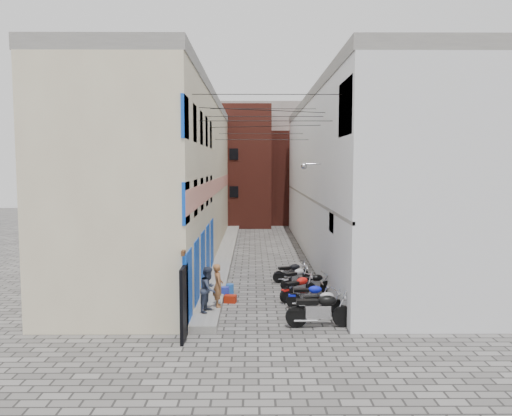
{
  "coord_description": "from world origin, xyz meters",
  "views": [
    {
      "loc": [
        -0.49,
        -14.83,
        5.17
      ],
      "look_at": [
        -0.33,
        10.08,
        3.0
      ],
      "focal_mm": 35.0,
      "sensor_mm": 36.0,
      "label": 1
    }
  ],
  "objects_px": {
    "red_crate": "(230,299)",
    "person_b": "(209,289)",
    "motorcycle_f": "(296,276)",
    "motorcycle_g": "(291,271)",
    "motorcycle_d": "(298,287)",
    "water_jug_far": "(230,290)",
    "motorcycle_b": "(321,302)",
    "motorcycle_c": "(310,294)",
    "motorcycle_e": "(313,282)",
    "water_jug_near": "(225,293)",
    "person_a": "(218,285)",
    "motorcycle_a": "(320,308)"
  },
  "relations": [
    {
      "from": "red_crate",
      "to": "person_b",
      "type": "bearing_deg",
      "value": -108.38
    },
    {
      "from": "motorcycle_f",
      "to": "motorcycle_g",
      "type": "bearing_deg",
      "value": 146.29
    },
    {
      "from": "motorcycle_d",
      "to": "red_crate",
      "type": "distance_m",
      "value": 2.64
    },
    {
      "from": "motorcycle_g",
      "to": "water_jug_far",
      "type": "xyz_separation_m",
      "value": [
        -2.59,
        -2.34,
        -0.25
      ]
    },
    {
      "from": "person_b",
      "to": "water_jug_far",
      "type": "height_order",
      "value": "person_b"
    },
    {
      "from": "motorcycle_b",
      "to": "person_b",
      "type": "relative_size",
      "value": 1.18
    },
    {
      "from": "motorcycle_c",
      "to": "motorcycle_d",
      "type": "bearing_deg",
      "value": -164.65
    },
    {
      "from": "motorcycle_d",
      "to": "person_b",
      "type": "relative_size",
      "value": 1.19
    },
    {
      "from": "motorcycle_c",
      "to": "motorcycle_f",
      "type": "distance_m",
      "value": 2.93
    },
    {
      "from": "motorcycle_e",
      "to": "motorcycle_g",
      "type": "distance_m",
      "value": 2.2
    },
    {
      "from": "motorcycle_f",
      "to": "water_jug_near",
      "type": "height_order",
      "value": "motorcycle_f"
    },
    {
      "from": "person_a",
      "to": "water_jug_near",
      "type": "distance_m",
      "value": 1.94
    },
    {
      "from": "motorcycle_a",
      "to": "red_crate",
      "type": "relative_size",
      "value": 4.93
    },
    {
      "from": "motorcycle_f",
      "to": "motorcycle_a",
      "type": "bearing_deg",
      "value": -37.17
    },
    {
      "from": "person_b",
      "to": "water_jug_far",
      "type": "xyz_separation_m",
      "value": [
        0.58,
        2.85,
        -0.77
      ]
    },
    {
      "from": "motorcycle_c",
      "to": "motorcycle_g",
      "type": "xyz_separation_m",
      "value": [
        -0.38,
        4.0,
        -0.01
      ]
    },
    {
      "from": "motorcycle_b",
      "to": "person_b",
      "type": "bearing_deg",
      "value": -100.16
    },
    {
      "from": "motorcycle_b",
      "to": "motorcycle_c",
      "type": "xyz_separation_m",
      "value": [
        -0.27,
        1.07,
        -0.02
      ]
    },
    {
      "from": "motorcycle_a",
      "to": "person_a",
      "type": "distance_m",
      "value": 3.68
    },
    {
      "from": "motorcycle_f",
      "to": "motorcycle_c",
      "type": "bearing_deg",
      "value": -35.84
    },
    {
      "from": "motorcycle_e",
      "to": "person_b",
      "type": "relative_size",
      "value": 1.11
    },
    {
      "from": "motorcycle_b",
      "to": "motorcycle_f",
      "type": "bearing_deg",
      "value": 175.3
    },
    {
      "from": "motorcycle_f",
      "to": "water_jug_far",
      "type": "relative_size",
      "value": 3.54
    },
    {
      "from": "motorcycle_e",
      "to": "motorcycle_g",
      "type": "xyz_separation_m",
      "value": [
        -0.7,
        2.09,
        -0.0
      ]
    },
    {
      "from": "motorcycle_a",
      "to": "motorcycle_b",
      "type": "bearing_deg",
      "value": 167.59
    },
    {
      "from": "motorcycle_a",
      "to": "motorcycle_c",
      "type": "relative_size",
      "value": 1.27
    },
    {
      "from": "motorcycle_f",
      "to": "person_a",
      "type": "relative_size",
      "value": 1.14
    },
    {
      "from": "motorcycle_g",
      "to": "person_a",
      "type": "bearing_deg",
      "value": -49.63
    },
    {
      "from": "motorcycle_b",
      "to": "red_crate",
      "type": "height_order",
      "value": "motorcycle_b"
    },
    {
      "from": "motorcycle_c",
      "to": "motorcycle_d",
      "type": "distance_m",
      "value": 1.11
    },
    {
      "from": "motorcycle_e",
      "to": "person_a",
      "type": "xyz_separation_m",
      "value": [
        -3.6,
        -2.55,
        0.51
      ]
    },
    {
      "from": "motorcycle_b",
      "to": "person_b",
      "type": "distance_m",
      "value": 3.85
    },
    {
      "from": "red_crate",
      "to": "motorcycle_f",
      "type": "bearing_deg",
      "value": 39.37
    },
    {
      "from": "motorcycle_c",
      "to": "water_jug_far",
      "type": "xyz_separation_m",
      "value": [
        -2.97,
        1.65,
        -0.26
      ]
    },
    {
      "from": "motorcycle_g",
      "to": "water_jug_near",
      "type": "distance_m",
      "value": 3.97
    },
    {
      "from": "motorcycle_d",
      "to": "motorcycle_g",
      "type": "relative_size",
      "value": 1.08
    },
    {
      "from": "motorcycle_a",
      "to": "person_b",
      "type": "height_order",
      "value": "person_b"
    },
    {
      "from": "motorcycle_d",
      "to": "motorcycle_g",
      "type": "height_order",
      "value": "motorcycle_d"
    },
    {
      "from": "person_b",
      "to": "motorcycle_d",
      "type": "bearing_deg",
      "value": -38.59
    },
    {
      "from": "person_a",
      "to": "water_jug_near",
      "type": "xyz_separation_m",
      "value": [
        0.15,
        1.78,
        -0.75
      ]
    },
    {
      "from": "motorcycle_b",
      "to": "water_jug_near",
      "type": "xyz_separation_m",
      "value": [
        -3.39,
        2.21,
        -0.27
      ]
    },
    {
      "from": "motorcycle_b",
      "to": "water_jug_near",
      "type": "relative_size",
      "value": 3.64
    },
    {
      "from": "motorcycle_e",
      "to": "red_crate",
      "type": "distance_m",
      "value": 3.46
    },
    {
      "from": "water_jug_far",
      "to": "person_b",
      "type": "bearing_deg",
      "value": -101.52
    },
    {
      "from": "person_a",
      "to": "person_b",
      "type": "xyz_separation_m",
      "value": [
        -0.28,
        -0.55,
        0.01
      ]
    },
    {
      "from": "motorcycle_b",
      "to": "water_jug_near",
      "type": "height_order",
      "value": "motorcycle_b"
    },
    {
      "from": "water_jug_near",
      "to": "water_jug_far",
      "type": "distance_m",
      "value": 0.54
    },
    {
      "from": "motorcycle_a",
      "to": "motorcycle_c",
      "type": "bearing_deg",
      "value": -179.82
    },
    {
      "from": "water_jug_near",
      "to": "motorcycle_f",
      "type": "bearing_deg",
      "value": 31.68
    },
    {
      "from": "motorcycle_b",
      "to": "water_jug_far",
      "type": "distance_m",
      "value": 4.24
    }
  ]
}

